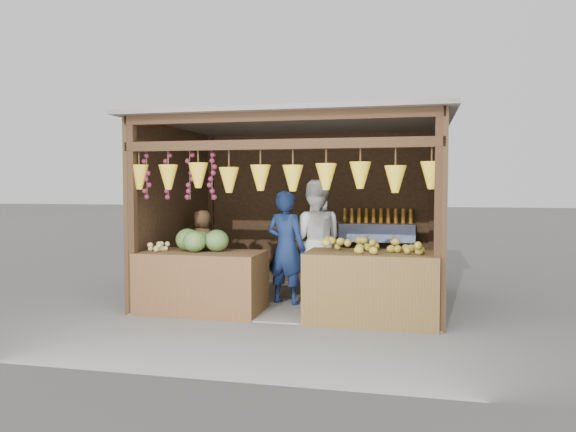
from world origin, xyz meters
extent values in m
plane|color=#514F49|center=(0.00, 0.00, 0.00)|extent=(80.00, 80.00, 0.00)
cube|color=slate|center=(0.00, 0.00, 0.01)|extent=(4.00, 3.00, 0.02)
cube|color=black|center=(0.00, 1.50, 1.30)|extent=(4.00, 0.06, 2.60)
cube|color=black|center=(-2.00, 0.00, 1.30)|extent=(0.06, 3.00, 2.60)
cube|color=black|center=(2.00, 0.00, 1.30)|extent=(0.06, 3.00, 2.60)
cube|color=#605B54|center=(0.00, 0.00, 2.63)|extent=(4.30, 3.30, 0.06)
cube|color=black|center=(-1.94, -1.44, 1.30)|extent=(0.11, 0.11, 2.60)
cube|color=black|center=(1.94, -1.44, 1.30)|extent=(0.11, 0.11, 2.60)
cube|color=black|center=(-1.94, 1.44, 1.30)|extent=(0.11, 0.11, 2.60)
cube|color=black|center=(1.94, 1.44, 1.30)|extent=(0.11, 0.11, 2.60)
cube|color=black|center=(0.00, -1.44, 2.20)|extent=(4.00, 0.12, 0.12)
cube|color=black|center=(0.00, -1.44, 2.54)|extent=(4.00, 0.12, 0.12)
cube|color=#382314|center=(1.05, 1.30, 1.05)|extent=(1.25, 0.30, 0.05)
cube|color=#382314|center=(0.47, 1.30, 0.53)|extent=(0.05, 0.28, 1.05)
cube|color=#382314|center=(1.64, 1.30, 0.53)|extent=(0.05, 0.28, 1.05)
cube|color=blue|center=(1.05, 1.14, 0.92)|extent=(1.25, 0.02, 0.30)
cube|color=#4D3619|center=(-1.11, -1.10, 0.41)|extent=(1.64, 0.85, 0.82)
cube|color=#4D3619|center=(1.15, -1.14, 0.44)|extent=(1.62, 0.85, 0.87)
cube|color=black|center=(-1.55, 0.03, 0.13)|extent=(0.29, 0.29, 0.27)
imported|color=navy|center=(-0.12, -0.38, 0.81)|extent=(0.68, 0.55, 1.63)
imported|color=silver|center=(0.24, -0.09, 0.89)|extent=(0.92, 0.75, 1.78)
imported|color=#533821|center=(-1.55, 0.03, 0.80)|extent=(0.62, 0.58, 1.06)
camera|label=1|loc=(1.69, -8.11, 1.69)|focal=35.00mm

